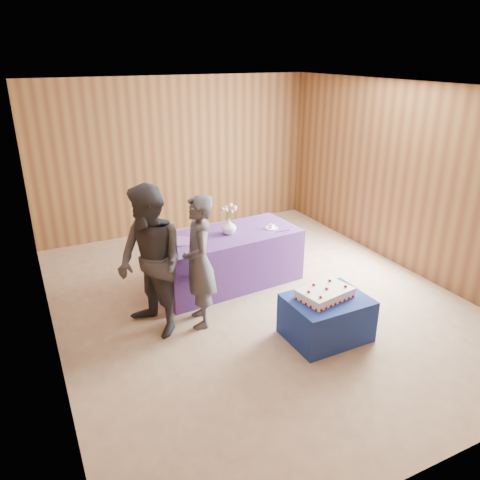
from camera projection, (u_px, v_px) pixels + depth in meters
ground at (256, 299)px, 6.23m from camera, size 6.00×6.00×0.00m
room_shell at (258, 166)px, 5.55m from camera, size 5.04×6.04×2.72m
cake_table at (326, 317)px, 5.33m from camera, size 0.91×0.71×0.50m
serving_table at (228, 259)px, 6.53m from camera, size 2.07×1.07×0.75m
sheet_cake at (325, 293)px, 5.24m from camera, size 0.67×0.52×0.14m
vase at (229, 226)px, 6.36m from camera, size 0.26×0.26×0.21m
flower_spray at (229, 209)px, 6.26m from camera, size 0.23×0.23×0.18m
platter at (180, 241)px, 6.11m from camera, size 0.37×0.37×0.02m
plate at (272, 228)px, 6.58m from camera, size 0.21×0.21×0.01m
cake_slice at (272, 226)px, 6.57m from camera, size 0.08×0.07×0.07m
knife at (281, 231)px, 6.47m from camera, size 0.26×0.05×0.00m
guest_left at (199, 262)px, 5.41m from camera, size 0.51×0.66×1.61m
guest_right at (151, 262)px, 5.21m from camera, size 0.91×1.03×1.77m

